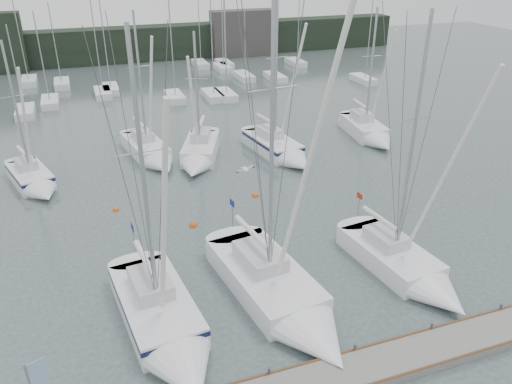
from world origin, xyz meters
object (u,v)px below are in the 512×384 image
Objects in this scene: sailboat_mid_c at (198,156)px; sailboat_mid_d at (282,150)px; sailboat_near_right at (412,272)px; buoy_a at (193,226)px; sailboat_near_center at (288,304)px; sailboat_near_left at (167,329)px; sailboat_mid_a at (35,182)px; sailboat_mid_e at (370,133)px; sailboat_mid_b at (152,154)px; buoy_c at (116,210)px; buoy_b at (255,196)px.

sailboat_mid_c is 0.82× the size of sailboat_mid_d.
buoy_a is (-9.69, 9.68, -0.55)m from sailboat_near_right.
sailboat_near_center is 19.84m from sailboat_mid_c.
sailboat_near_left is 19.97m from sailboat_mid_a.
sailboat_mid_c is 10.33m from buoy_a.
sailboat_near_left is 1.20× the size of sailboat_mid_e.
sailboat_near_left reaches higher than sailboat_mid_e.
sailboat_near_right is 23.79m from sailboat_mid_b.
buoy_c is at bearing 87.71° from sailboat_near_left.
buoy_b is (-4.50, -6.02, -0.64)m from sailboat_mid_d.
sailboat_mid_c is 9.54m from buoy_c.
buoy_a is (-9.67, -8.67, -0.64)m from sailboat_mid_d.
buoy_b is (-13.83, -7.27, -0.60)m from sailboat_mid_e.
buoy_a is 5.89m from buoy_c.
sailboat_near_center is at bearing -63.31° from buoy_c.
sailboat_near_center is at bearing -69.74° from sailboat_mid_c.
sailboat_mid_a is at bearing -172.18° from sailboat_mid_e.
sailboat_near_center is 22.63m from sailboat_mid_a.
buoy_a is 1.25× the size of buoy_c.
buoy_b is (5.18, 2.65, 0.00)m from buoy_a.
sailboat_mid_a is 20.05× the size of buoy_a.
sailboat_mid_d is 24.18× the size of buoy_a.
sailboat_mid_d is at bearing 60.75° from sailboat_near_center.
sailboat_mid_c is (-6.91, 19.61, 0.06)m from sailboat_near_right.
buoy_b is at bearing -6.77° from buoy_c.
sailboat_mid_b reaches higher than sailboat_mid_e.
sailboat_near_left is at bearing -89.47° from sailboat_mid_a.
sailboat_mid_b is at bearing -2.25° from sailboat_mid_a.
sailboat_near_left is 1.09× the size of sailboat_mid_d.
sailboat_mid_b is at bearing 109.20° from sailboat_near_right.
buoy_c is (-9.68, 1.15, 0.00)m from buoy_b.
sailboat_near_center is 12.88m from buoy_b.
sailboat_near_left is at bearing -132.38° from sailboat_mid_e.
sailboat_near_left is 13.61m from buoy_c.
sailboat_near_right reaches higher than sailboat_mid_c.
sailboat_mid_d is at bearing -26.57° from sailboat_mid_b.
buoy_c is (-7.29, -6.13, -0.61)m from sailboat_mid_c.
sailboat_near_right is 1.17× the size of sailboat_mid_b.
sailboat_near_right is 20.79m from sailboat_mid_c.
sailboat_mid_b reaches higher than buoy_b.
sailboat_mid_a is at bearing 114.52° from sailboat_near_center.
sailboat_mid_b is 1.13× the size of sailboat_mid_c.
sailboat_near_left is 28.43× the size of buoy_b.
sailboat_mid_c is (0.40, 19.83, 0.00)m from sailboat_near_center.
sailboat_near_right reaches higher than sailboat_mid_d.
buoy_c is at bearing 129.70° from sailboat_near_right.
buoy_b is at bearing 103.34° from sailboat_near_right.
sailboat_near_center is at bearing -92.11° from sailboat_mid_b.
sailboat_near_center is at bearing -8.14° from sailboat_near_left.
sailboat_mid_b is 10.82m from buoy_b.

